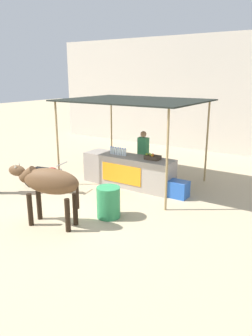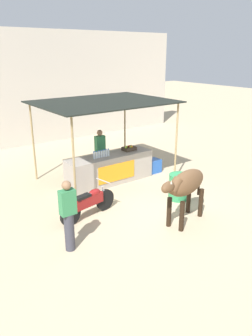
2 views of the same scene
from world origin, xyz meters
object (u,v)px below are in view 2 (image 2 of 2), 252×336
object	(u,v)px
stall_counter	(110,169)
motorcycle_parked	(89,202)
vendor_behind_counter	(100,152)
water_barrel	(179,187)
cow	(185,185)
fruit_crate	(129,148)
cooler_box	(152,166)
passerby_on_street	(68,215)

from	to	relation	value
stall_counter	motorcycle_parked	xyz separation A→B (m)	(-1.80, -1.72, -0.05)
vendor_behind_counter	water_barrel	bearing A→B (deg)	-75.27
vendor_behind_counter	water_barrel	world-z (taller)	vendor_behind_counter
water_barrel	cow	distance (m)	1.54
fruit_crate	vendor_behind_counter	xyz separation A→B (m)	(-0.73, 0.70, -0.18)
cooler_box	stall_counter	bearing A→B (deg)	176.83
vendor_behind_counter	passerby_on_street	bearing A→B (deg)	-130.53
fruit_crate	motorcycle_parked	xyz separation A→B (m)	(-2.64, -1.77, -0.60)
fruit_crate	vendor_behind_counter	world-z (taller)	vendor_behind_counter
cow	motorcycle_parked	size ratio (longest dim) A/B	1.04
motorcycle_parked	passerby_on_street	xyz separation A→B (m)	(-1.12, -1.07, 0.42)
vendor_behind_counter	water_barrel	distance (m)	3.19
cooler_box	fruit_crate	bearing A→B (deg)	171.06
water_barrel	cow	xyz separation A→B (m)	(-0.89, -1.08, 0.65)
passerby_on_street	vendor_behind_counter	bearing A→B (deg)	49.47
fruit_crate	motorcycle_parked	distance (m)	3.23
fruit_crate	cooler_box	distance (m)	1.22
fruit_crate	passerby_on_street	xyz separation A→B (m)	(-3.76, -2.83, -0.18)
stall_counter	motorcycle_parked	distance (m)	2.49
fruit_crate	cooler_box	world-z (taller)	fruit_crate
cow	motorcycle_parked	world-z (taller)	cow
cow	water_barrel	bearing A→B (deg)	50.64
fruit_crate	water_barrel	bearing A→B (deg)	-88.26
fruit_crate	water_barrel	world-z (taller)	fruit_crate
fruit_crate	cooler_box	bearing A→B (deg)	-8.94
water_barrel	vendor_behind_counter	bearing A→B (deg)	104.73
passerby_on_street	fruit_crate	bearing A→B (deg)	37.03
water_barrel	passerby_on_street	size ratio (longest dim) A/B	0.47
cooler_box	cow	world-z (taller)	cow
fruit_crate	stall_counter	bearing A→B (deg)	-176.70
cooler_box	motorcycle_parked	xyz separation A→B (m)	(-3.56, -1.62, 0.19)
stall_counter	cooler_box	xyz separation A→B (m)	(1.76, -0.10, -0.24)
cooler_box	motorcycle_parked	world-z (taller)	motorcycle_parked
stall_counter	water_barrel	bearing A→B (deg)	-68.55
water_barrel	cow	bearing A→B (deg)	-129.36
motorcycle_parked	passerby_on_street	bearing A→B (deg)	-136.33
vendor_behind_counter	passerby_on_street	xyz separation A→B (m)	(-3.02, -3.54, 0.00)
water_barrel	passerby_on_street	bearing A→B (deg)	-172.80
vendor_behind_counter	passerby_on_street	size ratio (longest dim) A/B	1.00
fruit_crate	cow	distance (m)	3.53
stall_counter	water_barrel	size ratio (longest dim) A/B	3.86
fruit_crate	motorcycle_parked	bearing A→B (deg)	-146.20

